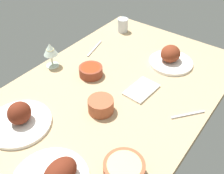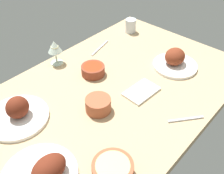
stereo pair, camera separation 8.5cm
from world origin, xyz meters
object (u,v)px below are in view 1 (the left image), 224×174
object	(u,v)px
wine_glass	(50,50)
folded_napkin	(141,90)
bowl_potatoes	(124,169)
bowl_cream	(101,105)
water_tumbler	(123,25)
fork_loose	(94,49)
plate_near_viewer	(19,119)
spoon_loose	(188,115)
bowl_sauce	(91,71)
plate_center_main	(171,58)

from	to	relation	value
wine_glass	folded_napkin	bearing A→B (deg)	102.68
bowl_potatoes	bowl_cream	world-z (taller)	bowl_cream
wine_glass	water_tumbler	world-z (taller)	wine_glass
wine_glass	folded_napkin	world-z (taller)	wine_glass
water_tumbler	fork_loose	size ratio (longest dim) A/B	0.47
plate_near_viewer	spoon_loose	distance (cm)	72.70
folded_napkin	bowl_potatoes	bearing A→B (deg)	24.32
plate_near_viewer	bowl_sauce	world-z (taller)	plate_near_viewer
bowl_cream	folded_napkin	size ratio (longest dim) A/B	0.68
plate_near_viewer	bowl_sauce	xyz separation A→B (cm)	(-44.17, 1.87, -0.29)
bowl_potatoes	folded_napkin	distance (cm)	46.92
fork_loose	bowl_sauce	bearing A→B (deg)	-158.01
bowl_cream	fork_loose	world-z (taller)	bowl_cream
plate_center_main	wine_glass	distance (cm)	65.11
bowl_cream	bowl_potatoes	bearing A→B (deg)	52.77
bowl_potatoes	plate_center_main	bearing A→B (deg)	-165.13
plate_near_viewer	spoon_loose	bearing A→B (deg)	130.85
bowl_sauce	bowl_potatoes	size ratio (longest dim) A/B	0.83
folded_napkin	fork_loose	bearing A→B (deg)	-110.17
plate_center_main	spoon_loose	distance (cm)	40.33
bowl_cream	spoon_loose	world-z (taller)	bowl_cream
fork_loose	spoon_loose	world-z (taller)	same
plate_center_main	wine_glass	xyz separation A→B (cm)	(40.95, -50.21, 6.39)
plate_center_main	spoon_loose	xyz separation A→B (cm)	(31.39, 25.12, -3.14)
plate_center_main	folded_napkin	world-z (taller)	plate_center_main
bowl_sauce	fork_loose	distance (cm)	25.73
wine_glass	folded_napkin	xyz separation A→B (cm)	(-11.28, 50.13, -9.33)
plate_near_viewer	bowl_sauce	bearing A→B (deg)	177.58
plate_near_viewer	bowl_cream	size ratio (longest dim) A/B	2.37
plate_center_main	fork_loose	world-z (taller)	plate_center_main
bowl_sauce	bowl_potatoes	distance (cm)	60.34
wine_glass	plate_center_main	bearing A→B (deg)	129.20
plate_near_viewer	fork_loose	distance (cm)	66.33
wine_glass	fork_loose	xyz separation A→B (cm)	(-27.02, 7.29, -9.53)
bowl_sauce	fork_loose	xyz separation A→B (cm)	(-20.80, -14.95, -2.39)
bowl_potatoes	water_tumbler	size ratio (longest dim) A/B	1.69
wine_glass	water_tumbler	size ratio (longest dim) A/B	1.60
bowl_potatoes	fork_loose	distance (cm)	85.33
bowl_potatoes	wine_glass	xyz separation A→B (cm)	(-31.40, -69.42, 6.61)
bowl_sauce	wine_glass	distance (cm)	24.17
plate_near_viewer	plate_center_main	distance (cm)	84.36
bowl_potatoes	bowl_cream	size ratio (longest dim) A/B	1.28
bowl_potatoes	folded_napkin	world-z (taller)	bowl_potatoes
bowl_potatoes	spoon_loose	distance (cm)	41.49
plate_center_main	bowl_potatoes	world-z (taller)	plate_center_main
folded_napkin	plate_center_main	bearing A→B (deg)	179.84
bowl_potatoes	bowl_sauce	bearing A→B (deg)	-128.56
bowl_potatoes	wine_glass	bearing A→B (deg)	-114.34
folded_napkin	fork_loose	world-z (taller)	folded_napkin
bowl_sauce	water_tumbler	bearing A→B (deg)	-163.79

